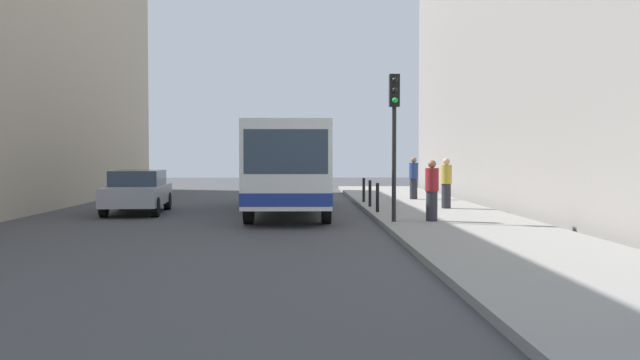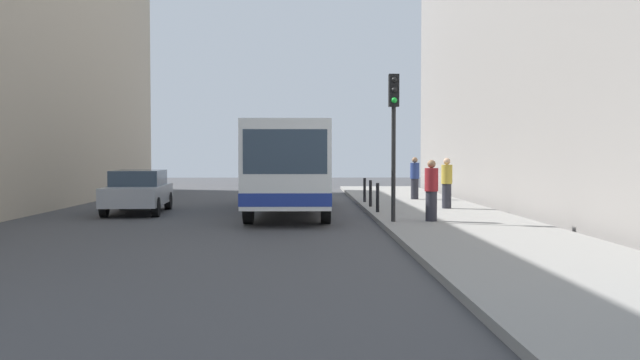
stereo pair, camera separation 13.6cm
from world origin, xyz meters
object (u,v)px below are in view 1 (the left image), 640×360
(pedestrian_mid_sidewalk, at_px, (446,183))
(bollard_near, at_px, (378,198))
(pedestrian_far_sidewalk, at_px, (414,178))
(bollard_far, at_px, (364,190))
(bus, at_px, (290,163))
(traffic_light, at_px, (394,119))
(bollard_mid, at_px, (370,193))
(pedestrian_near_signal, at_px, (432,190))
(car_beside_bus, at_px, (138,191))

(pedestrian_mid_sidewalk, bearing_deg, bollard_near, -126.75)
(bollard_near, relative_size, pedestrian_far_sidewalk, 0.54)
(bollard_far, bearing_deg, bus, -134.24)
(traffic_light, bearing_deg, bollard_mid, 91.04)
(pedestrian_near_signal, height_order, pedestrian_mid_sidewalk, pedestrian_mid_sidewalk)
(bollard_near, xyz_separation_m, bollard_far, (0.00, 4.75, 0.00))
(traffic_light, distance_m, bollard_near, 3.94)
(bus, bearing_deg, traffic_light, 121.29)
(traffic_light, distance_m, pedestrian_far_sidewalk, 9.99)
(car_beside_bus, bearing_deg, bus, 178.99)
(car_beside_bus, relative_size, bollard_far, 4.75)
(bus, bearing_deg, bollard_mid, -168.43)
(pedestrian_near_signal, bearing_deg, bollard_mid, -110.19)
(car_beside_bus, bearing_deg, pedestrian_far_sidewalk, -158.71)
(bus, height_order, car_beside_bus, bus)
(bus, xyz_separation_m, pedestrian_mid_sidewalk, (5.43, -0.33, -0.70))
(bus, height_order, pedestrian_mid_sidewalk, bus)
(car_beside_bus, distance_m, bollard_near, 8.27)
(bollard_near, bearing_deg, bollard_far, 90.00)
(bus, relative_size, traffic_light, 2.69)
(traffic_light, relative_size, bollard_far, 4.32)
(pedestrian_far_sidewalk, bearing_deg, car_beside_bus, 3.08)
(bus, distance_m, car_beside_bus, 5.35)
(bus, distance_m, pedestrian_mid_sidewalk, 5.49)
(traffic_light, relative_size, bollard_mid, 4.32)
(car_beside_bus, relative_size, traffic_light, 1.10)
(bollard_mid, bearing_deg, car_beside_bus, -174.24)
(bollard_far, relative_size, pedestrian_mid_sidewalk, 0.54)
(pedestrian_far_sidewalk, bearing_deg, bollard_far, 14.38)
(traffic_light, height_order, bollard_near, traffic_light)
(bus, height_order, bollard_far, bus)
(bollard_far, bearing_deg, bollard_mid, -90.00)
(bus, xyz_separation_m, pedestrian_far_sidewalk, (5.12, 4.60, -0.69))
(bus, distance_m, traffic_light, 5.91)
(bollard_mid, distance_m, pedestrian_mid_sidewalk, 2.75)
(bollard_near, bearing_deg, bus, 147.71)
(bollard_far, relative_size, pedestrian_far_sidewalk, 0.54)
(car_beside_bus, bearing_deg, traffic_light, 146.50)
(pedestrian_near_signal, distance_m, pedestrian_far_sidewalk, 9.51)
(bollard_near, bearing_deg, pedestrian_near_signal, -68.71)
(pedestrian_mid_sidewalk, bearing_deg, pedestrian_near_signal, -83.73)
(bollard_mid, bearing_deg, bollard_near, -90.00)
(pedestrian_mid_sidewalk, bearing_deg, traffic_light, -94.77)
(traffic_light, height_order, pedestrian_far_sidewalk, traffic_light)
(bollard_mid, height_order, pedestrian_mid_sidewalk, pedestrian_mid_sidewalk)
(traffic_light, relative_size, pedestrian_mid_sidewalk, 2.33)
(bollard_mid, xyz_separation_m, pedestrian_mid_sidewalk, (2.57, -0.90, 0.40))
(bollard_far, distance_m, pedestrian_far_sidewalk, 2.84)
(pedestrian_mid_sidewalk, bearing_deg, bollard_far, 151.59)
(car_beside_bus, xyz_separation_m, pedestrian_near_signal, (9.31, -4.59, 0.23))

